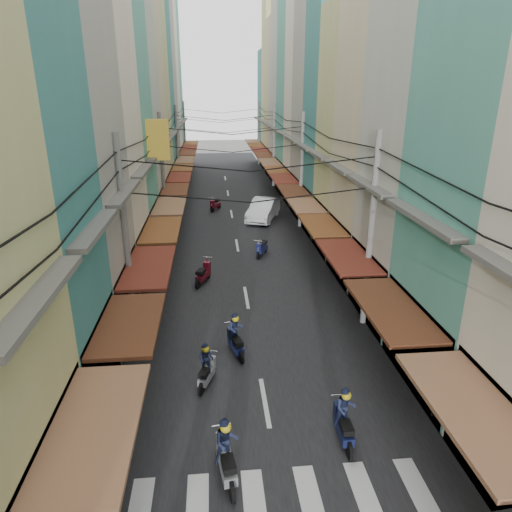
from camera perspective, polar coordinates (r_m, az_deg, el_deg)
ground at (r=17.28m, az=0.34°, el=-13.76°), size 160.00×160.00×0.00m
road at (r=35.63m, az=-2.93°, el=4.44°), size 10.00×80.00×0.02m
sidewalk_left at (r=35.95m, az=-13.36°, el=4.09°), size 3.00×80.00×0.06m
sidewalk_right at (r=36.47m, az=7.36°, el=4.70°), size 3.00×80.00×0.06m
crosswalk at (r=12.77m, az=3.44°, el=-28.76°), size 7.55×2.40×0.01m
building_row_left at (r=31.50m, az=-18.39°, el=19.45°), size 7.80×67.67×23.70m
building_row_right at (r=32.12m, az=12.20°, el=19.32°), size 7.80×68.98×22.59m
utility_poles at (r=29.48m, az=-2.68°, el=14.19°), size 10.20×66.13×8.20m
white_car at (r=35.97m, az=0.92°, el=4.60°), size 6.21×4.08×2.04m
bicycle at (r=16.61m, az=23.64°, el=-17.31°), size 1.84×1.18×1.18m
moving_scooters at (r=19.57m, az=-2.07°, el=-7.61°), size 4.63×30.27×1.86m
parked_scooters at (r=15.31m, az=17.63°, el=-17.69°), size 12.72×15.16×1.01m
pedestrians at (r=17.35m, az=-13.72°, el=-10.24°), size 13.21×20.59×2.26m
traffic_sign at (r=13.69m, az=27.60°, el=-15.25°), size 0.10×0.67×3.04m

